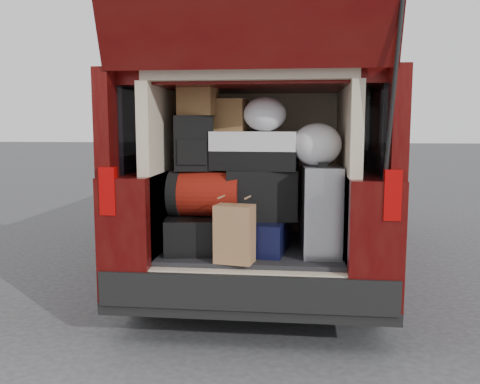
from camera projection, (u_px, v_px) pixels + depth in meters
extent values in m
plane|color=#323234|center=(250.00, 332.00, 3.52)|extent=(80.00, 80.00, 0.00)
cylinder|color=black|center=(150.00, 268.00, 3.96)|extent=(0.24, 0.64, 0.64)
cylinder|color=black|center=(365.00, 275.00, 3.78)|extent=(0.24, 0.64, 0.64)
cylinder|color=black|center=(216.00, 204.00, 7.21)|extent=(0.24, 0.64, 0.64)
cylinder|color=black|center=(333.00, 206.00, 7.03)|extent=(0.24, 0.64, 0.64)
cube|color=black|center=(267.00, 233.00, 5.53)|extent=(1.90, 4.85, 0.08)
cube|color=#430305|center=(196.00, 192.00, 5.56)|extent=(0.33, 4.85, 0.80)
cube|color=#430305|center=(341.00, 194.00, 5.39)|extent=(0.33, 4.85, 0.80)
cube|color=#430305|center=(268.00, 96.00, 5.34)|extent=(1.82, 4.46, 0.10)
cube|color=black|center=(185.00, 124.00, 5.37)|extent=(0.12, 4.25, 0.68)
cube|color=black|center=(354.00, 124.00, 5.18)|extent=(0.12, 4.25, 0.68)
cube|color=black|center=(246.00, 290.00, 3.18)|extent=(1.86, 0.16, 0.22)
cube|color=#990505|center=(108.00, 191.00, 3.15)|extent=(0.10, 0.06, 0.30)
cube|color=#990505|center=(392.00, 195.00, 2.97)|extent=(0.10, 0.06, 0.30)
cube|color=black|center=(254.00, 250.00, 3.72)|extent=(1.24, 1.05, 0.06)
cube|color=beige|center=(164.00, 167.00, 3.71)|extent=(0.08, 1.05, 1.15)
cube|color=beige|center=(348.00, 168.00, 3.57)|extent=(0.08, 1.05, 1.15)
cube|color=beige|center=(260.00, 162.00, 4.19)|extent=(1.34, 0.06, 1.15)
cube|color=beige|center=(254.00, 82.00, 3.56)|extent=(1.34, 1.05, 0.06)
cylinder|color=black|center=(395.00, 84.00, 2.82)|extent=(0.02, 0.90, 0.76)
cube|color=black|center=(254.00, 282.00, 3.75)|extent=(1.24, 1.05, 0.55)
cube|color=black|center=(199.00, 231.00, 3.64)|extent=(0.53, 0.66, 0.24)
cube|color=black|center=(257.00, 235.00, 3.57)|extent=(0.48, 0.56, 0.22)
cube|color=white|center=(321.00, 211.00, 3.44)|extent=(0.27, 0.42, 0.60)
cube|color=#8D623F|center=(235.00, 234.00, 3.24)|extent=(0.27, 0.20, 0.37)
cube|color=maroon|center=(205.00, 193.00, 3.56)|extent=(0.50, 0.33, 0.32)
cube|color=black|center=(261.00, 194.00, 3.56)|extent=(0.51, 0.34, 0.35)
cube|color=black|center=(194.00, 143.00, 3.53)|extent=(0.29, 0.20, 0.38)
cube|color=white|center=(255.00, 151.00, 3.54)|extent=(0.61, 0.35, 0.26)
cube|color=brown|center=(198.00, 99.00, 3.53)|extent=(0.27, 0.23, 0.22)
cube|color=brown|center=(230.00, 115.00, 3.61)|extent=(0.25, 0.22, 0.23)
ellipsoid|color=white|center=(265.00, 114.00, 3.52)|extent=(0.33, 0.32, 0.24)
ellipsoid|color=white|center=(317.00, 145.00, 3.40)|extent=(0.34, 0.32, 0.29)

